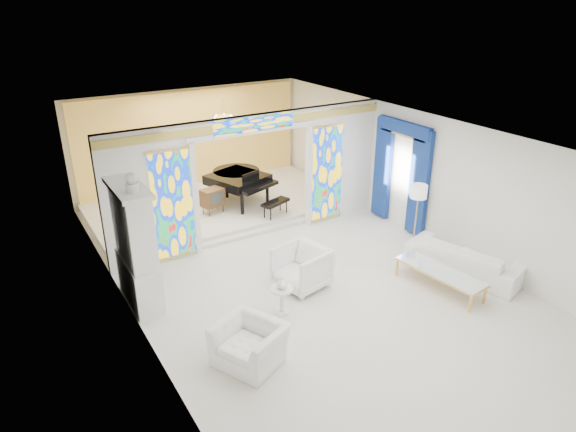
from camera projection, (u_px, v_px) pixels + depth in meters
floor at (299, 271)px, 11.03m from camera, size 12.00×12.00×0.00m
ceiling at (300, 134)px, 9.83m from camera, size 7.00×12.00×0.02m
wall_back at (191, 140)px, 15.13m from camera, size 7.00×0.02×3.00m
wall_left at (127, 247)px, 8.77m from camera, size 0.02×12.00×3.00m
wall_right at (424, 177)px, 12.09m from camera, size 0.02×12.00×3.00m
partition_wall at (254, 172)px, 11.93m from camera, size 7.00×0.22×3.00m
stained_glass_left at (173, 205)px, 11.03m from camera, size 0.90×0.04×2.40m
stained_glass_right at (327, 173)px, 12.95m from camera, size 0.90×0.04×2.40m
stained_glass_transom at (254, 124)px, 11.38m from camera, size 2.00×0.04×0.34m
alcove_platform at (220, 205)px, 14.21m from camera, size 6.80×3.80×0.18m
gold_curtain_back at (192, 141)px, 15.03m from camera, size 6.70×0.10×2.90m
chandelier at (223, 117)px, 13.24m from camera, size 0.48×0.48×0.30m
blue_drapes at (401, 167)px, 12.56m from camera, size 0.14×1.85×2.65m
china_cabinet at (136, 247)px, 9.50m from camera, size 0.56×1.46×2.72m
armchair_left at (249, 344)px, 8.21m from camera, size 1.28×1.34×0.68m
armchair_right at (302, 268)px, 10.29m from camera, size 1.11×1.09×0.86m
sofa at (464, 258)px, 10.82m from camera, size 1.56×2.54×0.69m
side_table at (282, 297)px, 9.48m from camera, size 0.44×0.44×0.52m
vase at (282, 283)px, 9.36m from camera, size 0.26×0.26×0.21m
coffee_table at (440, 272)px, 10.22m from camera, size 0.81×1.94×0.42m
floor_lamp at (418, 195)px, 11.56m from camera, size 0.49×0.49×1.54m
grand_piano at (239, 178)px, 13.98m from camera, size 1.81×2.76×0.99m
tv_console at (213, 197)px, 13.31m from camera, size 0.64×0.50×0.66m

